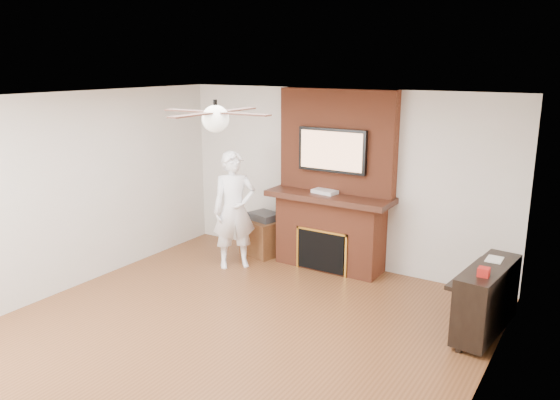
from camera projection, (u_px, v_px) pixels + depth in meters
The scene contains 12 objects.
room_shell at pixel (219, 226), 5.46m from camera, with size 5.36×5.86×2.86m.
fireplace at pixel (332, 198), 7.62m from camera, with size 1.78×0.64×2.50m.
tv at pixel (332, 150), 7.41m from camera, with size 1.00×0.08×0.60m.
ceiling_fan at pixel (215, 118), 5.19m from camera, with size 1.21×1.21×0.31m.
person at pixel (234, 210), 7.64m from camera, with size 0.61×0.41×1.66m, color white.
side_table at pixel (264, 235), 8.30m from camera, with size 0.68×0.68×0.64m.
piano at pixel (486, 298), 5.79m from camera, with size 0.56×1.21×0.86m.
cable_box at pixel (325, 192), 7.55m from camera, with size 0.34×0.20×0.05m, color silver.
candle_orange at pixel (320, 265), 7.70m from camera, with size 0.07×0.07×0.12m, color orange.
candle_green at pixel (323, 266), 7.74m from camera, with size 0.07×0.07×0.08m, color #488836.
candle_cream at pixel (336, 269), 7.59m from camera, with size 0.08×0.08×0.10m, color #FFE2CA.
candle_blue at pixel (333, 269), 7.61m from camera, with size 0.07×0.07×0.08m, color teal.
Camera 1 is at (3.29, -4.11, 2.84)m, focal length 35.00 mm.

